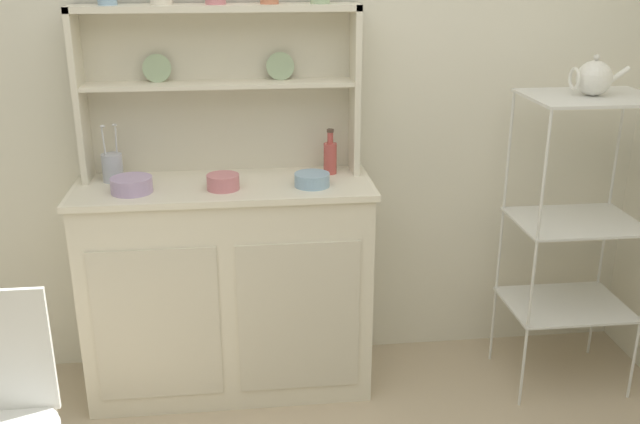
% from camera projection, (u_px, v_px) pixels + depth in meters
% --- Properties ---
extents(wall_back, '(3.84, 0.05, 2.50)m').
position_uv_depth(wall_back, '(271.00, 81.00, 2.93)').
color(wall_back, silver).
rests_on(wall_back, ground).
extents(hutch_cabinet, '(1.16, 0.45, 0.90)m').
position_uv_depth(hutch_cabinet, '(229.00, 285.00, 2.93)').
color(hutch_cabinet, silver).
rests_on(hutch_cabinet, ground).
extents(hutch_shelf_unit, '(1.09, 0.18, 0.66)m').
position_uv_depth(hutch_shelf_unit, '(220.00, 76.00, 2.81)').
color(hutch_shelf_unit, beige).
rests_on(hutch_shelf_unit, hutch_cabinet).
extents(bakers_rack, '(0.49, 0.38, 1.24)m').
position_uv_depth(bakers_rack, '(577.00, 209.00, 2.86)').
color(bakers_rack, silver).
rests_on(bakers_rack, ground).
extents(bowl_mixing_large, '(0.15, 0.15, 0.06)m').
position_uv_depth(bowl_mixing_large, '(132.00, 185.00, 2.67)').
color(bowl_mixing_large, '#B79ECC').
rests_on(bowl_mixing_large, hutch_cabinet).
extents(bowl_floral_medium, '(0.12, 0.12, 0.06)m').
position_uv_depth(bowl_floral_medium, '(223.00, 182.00, 2.71)').
color(bowl_floral_medium, '#D17A84').
rests_on(bowl_floral_medium, hutch_cabinet).
extents(bowl_cream_small, '(0.14, 0.14, 0.05)m').
position_uv_depth(bowl_cream_small, '(312.00, 180.00, 2.74)').
color(bowl_cream_small, '#8EB2D1').
rests_on(bowl_cream_small, hutch_cabinet).
extents(jam_bottle, '(0.05, 0.05, 0.18)m').
position_uv_depth(jam_bottle, '(330.00, 156.00, 2.89)').
color(jam_bottle, '#B74C47').
rests_on(jam_bottle, hutch_cabinet).
extents(utensil_jar, '(0.08, 0.08, 0.23)m').
position_uv_depth(utensil_jar, '(112.00, 167.00, 2.79)').
color(utensil_jar, '#B2B7C6').
rests_on(utensil_jar, hutch_cabinet).
extents(porcelain_teapot, '(0.22, 0.13, 0.15)m').
position_uv_depth(porcelain_teapot, '(594.00, 78.00, 2.68)').
color(porcelain_teapot, white).
rests_on(porcelain_teapot, bakers_rack).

